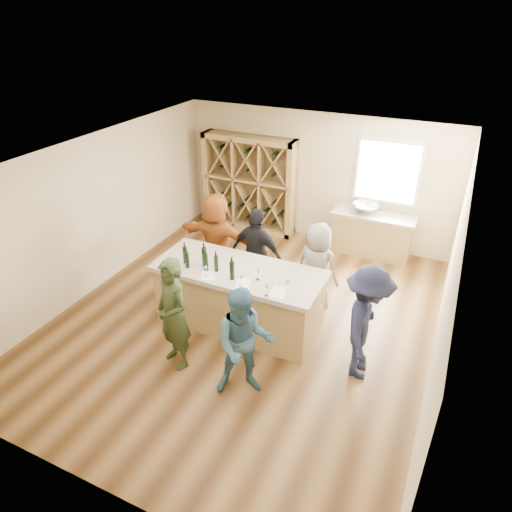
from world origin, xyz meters
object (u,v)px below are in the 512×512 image
at_px(tasting_counter_base, 239,299).
at_px(person_far_left, 217,239).
at_px(person_near_left, 173,315).
at_px(person_server, 366,324).
at_px(wine_bottle_c, 204,257).
at_px(person_near_right, 244,343).
at_px(wine_rack, 249,184).
at_px(person_far_mid, 257,254).
at_px(sink, 365,208).
at_px(wine_bottle_e, 216,264).
at_px(wine_bottle_a, 185,255).
at_px(person_far_right, 317,267).
at_px(wine_bottle_d, 206,262).
at_px(wine_bottle_b, 187,260).
at_px(wine_bottle_f, 232,270).

distance_m(tasting_counter_base, person_far_left, 1.50).
distance_m(person_near_left, person_server, 2.71).
bearing_deg(wine_bottle_c, person_near_right, -42.22).
xyz_separation_m(wine_rack, person_far_mid, (1.36, -2.52, -0.25)).
distance_m(sink, wine_bottle_e, 3.89).
xyz_separation_m(wine_bottle_a, person_far_right, (1.83, 1.21, -0.42)).
xyz_separation_m(wine_rack, person_near_right, (2.20, -4.73, -0.28)).
relative_size(person_far_right, person_far_left, 0.89).
xyz_separation_m(wine_bottle_d, wine_bottle_e, (0.15, 0.05, -0.01)).
height_order(wine_bottle_a, person_far_mid, person_far_mid).
bearing_deg(wine_bottle_c, person_near_left, -84.67).
distance_m(tasting_counter_base, person_near_right, 1.51).
bearing_deg(wine_bottle_d, wine_bottle_c, 128.75).
bearing_deg(wine_bottle_d, person_near_right, -41.39).
bearing_deg(wine_bottle_c, person_server, -2.89).
distance_m(tasting_counter_base, person_far_right, 1.45).
distance_m(tasting_counter_base, wine_bottle_b, 1.07).
relative_size(person_near_left, person_server, 1.00).
xyz_separation_m(wine_bottle_e, wine_bottle_f, (0.33, -0.10, 0.02)).
relative_size(wine_bottle_c, person_far_mid, 0.19).
bearing_deg(wine_bottle_f, wine_bottle_a, 172.64).
height_order(sink, wine_bottle_f, wine_bottle_f).
relative_size(wine_bottle_e, person_far_left, 0.15).
bearing_deg(wine_bottle_d, person_server, -0.45).
bearing_deg(tasting_counter_base, wine_bottle_d, -150.27).
bearing_deg(sink, wine_rack, 178.51).
distance_m(wine_bottle_c, person_far_mid, 1.21).
relative_size(wine_bottle_a, wine_bottle_f, 0.95).
xyz_separation_m(person_far_right, person_far_left, (-1.96, 0.03, 0.10)).
bearing_deg(tasting_counter_base, wine_bottle_e, -144.93).
relative_size(wine_bottle_e, person_near_left, 0.15).
distance_m(wine_bottle_b, person_near_right, 1.83).
distance_m(person_far_right, wine_bottle_f, 1.67).
height_order(wine_bottle_b, person_far_mid, person_far_mid).
bearing_deg(wine_bottle_b, person_near_left, -70.70).
height_order(wine_bottle_d, person_server, person_server).
height_order(person_far_left, wine_bottle_f, person_far_left).
height_order(wine_rack, person_near_right, wine_rack).
height_order(person_far_mid, wine_bottle_f, person_far_mid).
height_order(tasting_counter_base, person_far_right, person_far_right).
distance_m(wine_rack, tasting_counter_base, 3.80).
bearing_deg(wine_bottle_f, wine_bottle_b, 179.45).
bearing_deg(wine_bottle_c, person_far_right, 37.66).
bearing_deg(person_far_mid, tasting_counter_base, 104.11).
bearing_deg(person_far_mid, wine_bottle_a, 63.71).
bearing_deg(wine_bottle_a, wine_bottle_b, -45.69).
bearing_deg(wine_bottle_d, person_far_left, 112.83).
bearing_deg(person_near_right, sink, 55.94).
height_order(wine_rack, wine_bottle_f, wine_rack).
distance_m(person_near_right, wine_bottle_f, 1.26).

